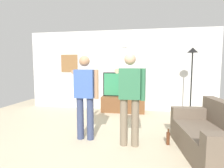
# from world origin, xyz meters

# --- Properties ---
(ground_plane) EXTENTS (8.40, 8.40, 0.00)m
(ground_plane) POSITION_xyz_m (0.00, 0.00, 0.00)
(ground_plane) COLOR beige
(back_wall) EXTENTS (6.40, 0.10, 2.70)m
(back_wall) POSITION_xyz_m (0.00, 2.95, 1.35)
(back_wall) COLOR silver
(back_wall) RESTS_ON ground_plane
(tv_stand) EXTENTS (1.39, 0.55, 0.50)m
(tv_stand) POSITION_xyz_m (0.19, 2.60, 0.25)
(tv_stand) COLOR brown
(tv_stand) RESTS_ON ground_plane
(television) EXTENTS (1.34, 0.07, 0.79)m
(television) POSITION_xyz_m (0.19, 2.65, 0.89)
(television) COLOR black
(television) RESTS_ON tv_stand
(wall_clock) EXTENTS (0.26, 0.03, 0.26)m
(wall_clock) POSITION_xyz_m (0.19, 2.89, 2.24)
(wall_clock) COLOR white
(framed_picture) EXTENTS (0.61, 0.04, 0.61)m
(framed_picture) POSITION_xyz_m (-1.78, 2.90, 1.59)
(framed_picture) COLOR olive
(floor_lamp) EXTENTS (0.32, 0.32, 2.01)m
(floor_lamp) POSITION_xyz_m (2.15, 2.16, 1.43)
(floor_lamp) COLOR black
(floor_lamp) RESTS_ON ground_plane
(person_standing_nearer_lamp) EXTENTS (0.56, 0.78, 1.69)m
(person_standing_nearer_lamp) POSITION_xyz_m (-0.34, 0.29, 0.95)
(person_standing_nearer_lamp) COLOR #384266
(person_standing_nearer_lamp) RESTS_ON ground_plane
(person_standing_nearer_couch) EXTENTS (0.56, 0.78, 1.72)m
(person_standing_nearer_couch) POSITION_xyz_m (0.57, 0.15, 0.97)
(person_standing_nearer_couch) COLOR #7A6B56
(person_standing_nearer_couch) RESTS_ON ground_plane
(side_couch) EXTENTS (1.01, 1.71, 0.87)m
(side_couch) POSITION_xyz_m (1.97, 0.01, 0.32)
(side_couch) COLOR #6B5B4C
(side_couch) RESTS_ON ground_plane
(beverage_bottle) EXTENTS (0.07, 0.07, 0.31)m
(beverage_bottle) POSITION_xyz_m (1.29, 0.29, 0.13)
(beverage_bottle) COLOR #592D19
(beverage_bottle) RESTS_ON ground_plane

